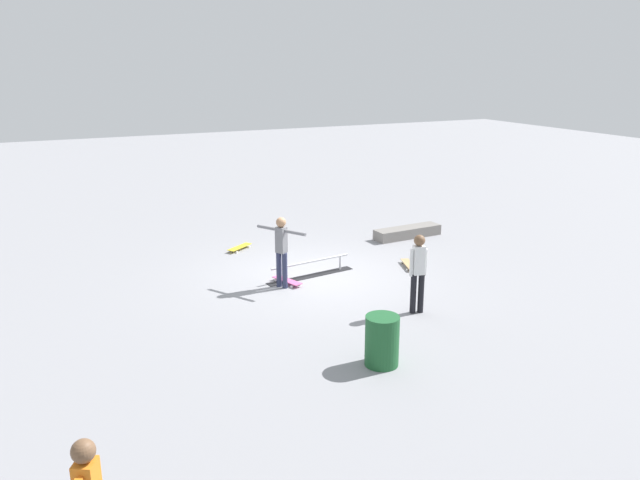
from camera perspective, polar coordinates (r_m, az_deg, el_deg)
The scene contains 9 objects.
ground_plane at distance 14.33m, azimuth -0.70°, elevation -3.37°, with size 60.00×60.00×0.00m, color gray.
grind_rail at distance 14.30m, azimuth -0.86°, elevation -2.72°, with size 2.23×0.52×0.38m.
skate_ledge at distance 17.62m, azimuth 8.02°, elevation 0.71°, with size 2.00×0.50×0.29m, color gray.
skater_main at distance 13.41m, azimuth -3.55°, elevation -0.65°, with size 0.71×1.13×1.58m.
skateboard_main at distance 13.88m, azimuth -3.04°, elevation -3.73°, with size 0.45×0.82×0.09m.
bystander_white_shirt at distance 12.19m, azimuth 8.99°, elevation -2.67°, with size 0.36×0.23×1.59m.
loose_skateboard_yellow at distance 16.44m, azimuth -7.37°, elevation -0.65°, with size 0.78×0.61×0.09m.
loose_skateboard_natural at distance 15.11m, azimuth 8.13°, elevation -2.20°, with size 0.44×0.82×0.09m.
trash_bin at distance 10.24m, azimuth 5.70°, elevation -9.17°, with size 0.56×0.56×0.84m, color #1E592D.
Camera 1 is at (5.66, 12.26, 4.79)m, focal length 34.92 mm.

